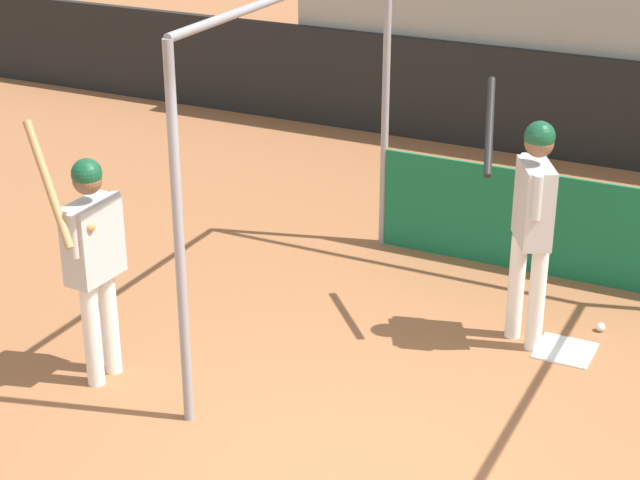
% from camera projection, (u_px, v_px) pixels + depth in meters
% --- Properties ---
extents(outfield_wall, '(24.00, 0.12, 1.26)m').
position_uv_depth(outfield_wall, '(613.00, 114.00, 12.22)').
color(outfield_wall, black).
rests_on(outfield_wall, ground).
extents(batting_cage, '(3.80, 3.55, 2.75)m').
position_uv_depth(batting_cage, '(563.00, 180.00, 8.63)').
color(batting_cage, gray).
rests_on(batting_cage, ground).
extents(home_plate, '(0.44, 0.44, 0.02)m').
position_uv_depth(home_plate, '(565.00, 351.00, 8.46)').
color(home_plate, white).
rests_on(home_plate, ground).
extents(player_batter, '(0.77, 0.78, 2.02)m').
position_uv_depth(player_batter, '(532.00, 211.00, 8.15)').
color(player_batter, white).
rests_on(player_batter, ground).
extents(player_waiting, '(0.54, 0.80, 2.07)m').
position_uv_depth(player_waiting, '(93.00, 250.00, 7.67)').
color(player_waiting, white).
rests_on(player_waiting, ground).
extents(baseball, '(0.07, 0.07, 0.07)m').
position_uv_depth(baseball, '(601.00, 327.00, 8.75)').
color(baseball, white).
rests_on(baseball, ground).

